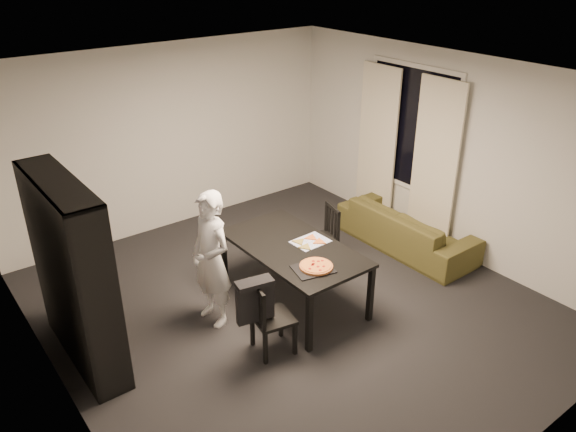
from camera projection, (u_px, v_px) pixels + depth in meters
room at (293, 203)px, 5.87m from camera, size 5.01×5.51×2.61m
window_pane at (411, 128)px, 7.56m from camera, size 0.02×1.40×1.60m
window_frame at (411, 128)px, 7.56m from camera, size 0.03×1.52×1.72m
curtain_left at (435, 165)px, 7.30m from camera, size 0.03×0.70×2.25m
curtain_right at (377, 144)px, 8.04m from camera, size 0.03×0.70×2.25m
bookshelf at (73, 274)px, 5.27m from camera, size 0.35×1.50×1.90m
dining_table at (293, 251)px, 6.27m from camera, size 0.95×1.71×0.71m
chair_left at (266, 314)px, 5.53m from camera, size 0.44×0.44×0.81m
chair_right at (325, 233)px, 7.04m from camera, size 0.47×0.47×0.83m
draped_jacket at (255, 299)px, 5.39m from camera, size 0.38×0.22×0.45m
person at (211, 259)px, 5.89m from camera, size 0.42×0.59×1.52m
baking_tray at (313, 269)px, 5.79m from camera, size 0.46×0.41×0.01m
pepperoni_pizza at (316, 266)px, 5.81m from camera, size 0.35×0.35×0.03m
kitchen_towel at (310, 242)px, 6.33m from camera, size 0.41×0.31×0.01m
pizza_slices at (308, 242)px, 6.30m from camera, size 0.42×0.38×0.01m
sofa at (407, 228)px, 7.57m from camera, size 0.76×1.95×0.57m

